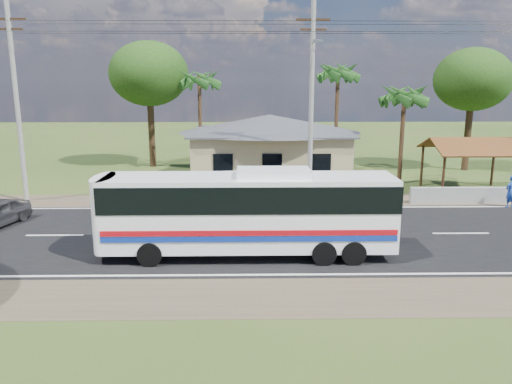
% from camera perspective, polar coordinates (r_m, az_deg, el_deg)
% --- Properties ---
extents(ground, '(120.00, 120.00, 0.00)m').
position_cam_1_polar(ground, '(22.15, 0.34, -4.91)').
color(ground, '#304719').
rests_on(ground, ground).
extents(road, '(120.00, 16.00, 0.03)m').
position_cam_1_polar(road, '(22.15, 0.34, -4.88)').
color(road, black).
rests_on(road, ground).
extents(house, '(12.40, 10.00, 5.00)m').
position_cam_1_polar(house, '(34.37, 1.55, 5.93)').
color(house, tan).
rests_on(house, ground).
extents(waiting_shed, '(5.20, 4.48, 3.35)m').
position_cam_1_polar(waiting_shed, '(32.77, 23.45, 4.70)').
color(waiting_shed, '#3C2815').
rests_on(waiting_shed, ground).
extents(concrete_barrier, '(7.00, 0.30, 0.90)m').
position_cam_1_polar(concrete_barrier, '(30.13, 23.55, -0.34)').
color(concrete_barrier, '#9E9E99').
rests_on(concrete_barrier, ground).
extents(utility_poles, '(32.80, 2.22, 11.00)m').
position_cam_1_polar(utility_poles, '(27.78, 5.67, 10.72)').
color(utility_poles, '#9E9E99').
rests_on(utility_poles, ground).
extents(palm_near, '(2.80, 2.80, 6.70)m').
position_cam_1_polar(palm_near, '(33.63, 16.61, 10.51)').
color(palm_near, '#47301E').
rests_on(palm_near, ground).
extents(palm_mid, '(2.80, 2.80, 8.20)m').
position_cam_1_polar(palm_mid, '(37.17, 9.36, 13.26)').
color(palm_mid, '#47301E').
rests_on(palm_mid, ground).
extents(palm_far, '(2.80, 2.80, 7.70)m').
position_cam_1_polar(palm_far, '(37.27, -6.51, 12.60)').
color(palm_far, '#47301E').
rests_on(palm_far, ground).
extents(tree_behind_house, '(6.00, 6.00, 9.61)m').
position_cam_1_polar(tree_behind_house, '(39.82, -12.14, 13.04)').
color(tree_behind_house, '#47301E').
rests_on(tree_behind_house, ground).
extents(tree_behind_shed, '(5.60, 5.60, 9.02)m').
position_cam_1_polar(tree_behind_shed, '(40.59, 23.53, 11.66)').
color(tree_behind_shed, '#47301E').
rests_on(tree_behind_shed, ground).
extents(coach_bus, '(11.06, 2.44, 3.43)m').
position_cam_1_polar(coach_bus, '(19.03, -0.75, -1.73)').
color(coach_bus, white).
rests_on(coach_bus, ground).
extents(motorcycle, '(1.62, 0.86, 0.81)m').
position_cam_1_polar(motorcycle, '(30.16, 14.19, 0.26)').
color(motorcycle, black).
rests_on(motorcycle, ground).
extents(person, '(0.75, 0.64, 1.75)m').
position_cam_1_polar(person, '(29.89, 27.08, 0.06)').
color(person, '#1C3D9C').
rests_on(person, ground).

